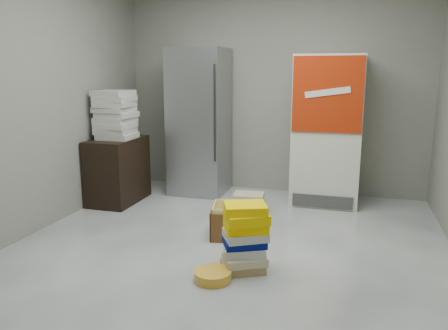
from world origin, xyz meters
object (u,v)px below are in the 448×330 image
object	(u,v)px
coke_cooler	(327,130)
phonebook_stack_main	(245,237)
steel_fridge	(200,122)
wood_shelf	(118,170)
cardboard_box	(232,223)

from	to	relation	value
coke_cooler	phonebook_stack_main	world-z (taller)	coke_cooler
steel_fridge	coke_cooler	distance (m)	1.65
coke_cooler	wood_shelf	size ratio (longest dim) A/B	2.25
wood_shelf	steel_fridge	bearing A→B (deg)	41.31
wood_shelf	phonebook_stack_main	bearing A→B (deg)	-36.03
coke_cooler	cardboard_box	size ratio (longest dim) A/B	3.81
phonebook_stack_main	cardboard_box	xyz separation A→B (m)	(-0.30, 0.70, -0.15)
coke_cooler	phonebook_stack_main	xyz separation A→B (m)	(-0.50, -2.16, -0.62)
coke_cooler	cardboard_box	bearing A→B (deg)	-118.73
steel_fridge	cardboard_box	distance (m)	1.88
steel_fridge	coke_cooler	bearing A→B (deg)	-0.18
steel_fridge	coke_cooler	xyz separation A→B (m)	(1.65, -0.01, -0.05)
steel_fridge	wood_shelf	world-z (taller)	steel_fridge
phonebook_stack_main	cardboard_box	world-z (taller)	phonebook_stack_main
coke_cooler	wood_shelf	world-z (taller)	coke_cooler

